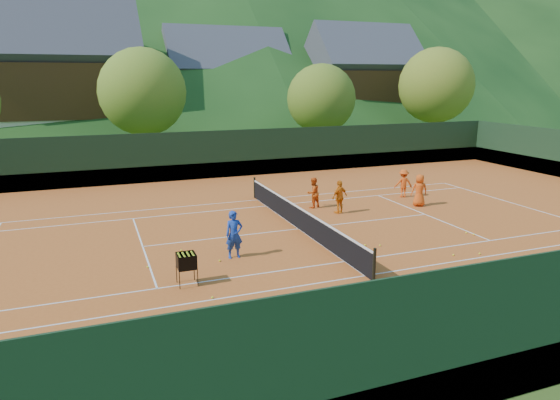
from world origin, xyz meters
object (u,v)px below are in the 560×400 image
object	(u,v)px
student_c	(419,190)
student_d	(403,183)
tennis_net	(299,217)
ball_hopper	(186,262)
chalet_right	(361,87)
student_b	(340,197)
student_a	(313,193)
coach	(234,235)
chalet_left	(60,84)
chalet_mid	(226,89)

from	to	relation	value
student_c	student_d	distance (m)	1.95
tennis_net	ball_hopper	bearing A→B (deg)	-143.02
chalet_right	student_b	bearing A→B (deg)	-121.30
student_a	ball_hopper	bearing A→B (deg)	25.09
student_a	student_c	distance (m)	5.28
coach	tennis_net	xyz separation A→B (m)	(3.47, 2.36, -0.35)
student_c	chalet_right	size ratio (longest dim) A/B	0.13
coach	student_a	size ratio (longest dim) A/B	1.14
student_c	student_d	size ratio (longest dim) A/B	1.07
student_c	ball_hopper	distance (m)	13.73
student_b	student_c	distance (m)	4.31
tennis_net	student_c	bearing A→B (deg)	11.54
coach	chalet_left	world-z (taller)	chalet_left
coach	student_b	xyz separation A→B (m)	(6.22, 3.98, -0.06)
chalet_mid	chalet_right	distance (m)	14.56
student_d	tennis_net	size ratio (longest dim) A/B	0.12
student_a	chalet_right	bearing A→B (deg)	-142.18
student_b	tennis_net	distance (m)	3.21
student_c	chalet_right	bearing A→B (deg)	-93.68
chalet_right	tennis_net	bearing A→B (deg)	-123.69
chalet_mid	chalet_right	world-z (taller)	chalet_right
coach	student_d	distance (m)	12.32
student_b	student_d	bearing A→B (deg)	-179.09
student_c	chalet_left	world-z (taller)	chalet_left
chalet_left	ball_hopper	bearing A→B (deg)	-82.46
student_a	ball_hopper	world-z (taller)	student_a
student_d	chalet_right	size ratio (longest dim) A/B	0.13
student_d	chalet_left	distance (m)	32.22
student_a	student_b	world-z (taller)	student_b
student_d	chalet_left	world-z (taller)	chalet_left
coach	ball_hopper	xyz separation A→B (m)	(-2.01, -1.77, -0.10)
student_b	student_c	bearing A→B (deg)	158.28
coach	student_a	bearing A→B (deg)	43.05
student_c	chalet_left	xyz separation A→B (m)	(-17.06, 28.56, 4.83)
student_d	student_a	bearing A→B (deg)	19.38
student_a	chalet_mid	world-z (taller)	chalet_mid
student_c	tennis_net	bearing A→B (deg)	32.23
tennis_net	chalet_mid	world-z (taller)	chalet_mid
student_b	student_d	distance (m)	5.00
student_d	tennis_net	world-z (taller)	student_d
coach	chalet_mid	xyz separation A→B (m)	(9.47, 36.36, 4.12)
student_a	chalet_left	bearing A→B (deg)	-84.48
student_c	chalet_mid	size ratio (longest dim) A/B	0.13
tennis_net	chalet_right	xyz separation A→B (m)	(20.00, 30.00, 4.74)
coach	chalet_right	world-z (taller)	chalet_right
student_a	coach	bearing A→B (deg)	25.85
coach	chalet_right	bearing A→B (deg)	52.73
student_b	chalet_right	size ratio (longest dim) A/B	0.13
ball_hopper	chalet_left	bearing A→B (deg)	97.54
coach	student_d	size ratio (longest dim) A/B	1.14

